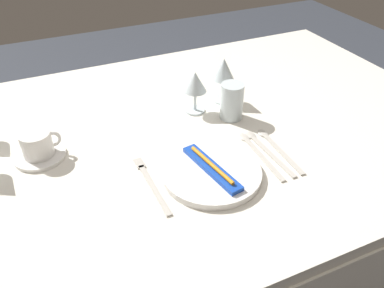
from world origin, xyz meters
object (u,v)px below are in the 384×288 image
Objects in this scene: toothbrush_package at (212,168)px; wine_glass_left at (224,71)px; dinner_plate at (211,173)px; spoon_tea at (274,145)px; drink_tumbler at (232,103)px; fork_outer at (150,182)px; wine_glass_centre at (195,84)px; coffee_cup_left at (37,144)px; spoon_dessert at (263,147)px; spoon_soup at (256,150)px.

wine_glass_left is (0.20, 0.33, 0.08)m from toothbrush_package.
dinner_plate is 0.22m from spoon_tea.
drink_tumbler reaches higher than dinner_plate.
fork_outer is 1.69× the size of wine_glass_centre.
coffee_cup_left is at bearing 176.79° from drink_tumbler.
spoon_tea is (0.03, -0.00, 0.00)m from spoon_dessert.
spoon_dessert is 2.20× the size of coffee_cup_left.
fork_outer is at bearing -150.04° from drink_tumbler.
fork_outer is at bearing -178.17° from spoon_dessert.
toothbrush_package reaches higher than spoon_dessert.
dinner_plate is 0.19m from spoon_dessert.
toothbrush_package reaches higher than spoon_tea.
fork_outer is 0.31m from spoon_soup.
drink_tumbler reaches higher than spoon_tea.
fork_outer is 1.53× the size of wine_glass_left.
spoon_soup is 1.03× the size of spoon_tea.
toothbrush_package reaches higher than dinner_plate.
wine_glass_left reaches higher than dinner_plate.
toothbrush_package is 1.58× the size of wine_glass_centre.
spoon_dessert reaches higher than fork_outer.
fork_outer is 2.18× the size of coffee_cup_left.
toothbrush_package is 0.93× the size of fork_outer.
spoon_soup is at bearing -96.94° from drink_tumbler.
wine_glass_centre is at bearing 47.77° from fork_outer.
wine_glass_centre reaches higher than drink_tumbler.
toothbrush_package is 1.89× the size of drink_tumbler.
drink_tumbler is at bearing 83.06° from spoon_soup.
toothbrush_package is at bearing -33.89° from coffee_cup_left.
drink_tumbler reaches higher than coffee_cup_left.
wine_glass_left is (0.20, 0.33, 0.10)m from dinner_plate.
spoon_dessert is at bearing -70.83° from wine_glass_centre.
coffee_cup_left is (-0.38, 0.26, 0.03)m from dinner_plate.
fork_outer is 0.38m from wine_glass_centre.
spoon_dessert is at bearing -94.13° from wine_glass_left.
fork_outer is at bearing -178.87° from spoon_tea.
spoon_tea is 1.65× the size of wine_glass_centre.
toothbrush_package is 0.17m from spoon_soup.
spoon_dessert is 0.03m from spoon_tea.
spoon_soup reaches higher than fork_outer.
toothbrush_package is 1.43× the size of wine_glass_left.
spoon_tea is at bearing -64.66° from wine_glass_centre.
spoon_soup is at bearing -21.50° from coffee_cup_left.
spoon_tea is 0.19m from drink_tumbler.
spoon_dessert is at bearing 174.33° from spoon_tea.
coffee_cup_left is at bearing 146.11° from toothbrush_package.
spoon_tea is (0.06, -0.00, 0.00)m from spoon_soup.
toothbrush_package is at bearing -121.76° from wine_glass_left.
dinner_plate is 0.46m from coffee_cup_left.
toothbrush_package is 0.19m from spoon_dessert.
fork_outer is 1.00× the size of spoon_soup.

